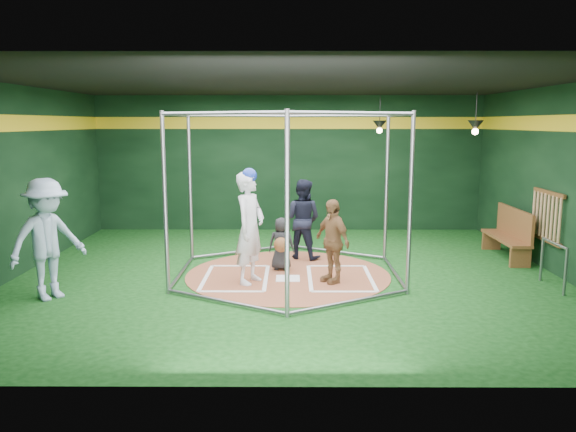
{
  "coord_description": "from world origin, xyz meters",
  "views": [
    {
      "loc": [
        0.05,
        -10.15,
        2.81
      ],
      "look_at": [
        0.0,
        0.1,
        1.1
      ],
      "focal_mm": 35.0,
      "sensor_mm": 36.0,
      "label": 1
    }
  ],
  "objects_px": {
    "dugout_bench": "(510,233)",
    "umpire": "(302,219)",
    "batter_figure": "(250,227)",
    "visitor_leopard": "(332,241)"
  },
  "relations": [
    {
      "from": "umpire",
      "to": "batter_figure",
      "type": "bearing_deg",
      "value": 86.72
    },
    {
      "from": "batter_figure",
      "to": "visitor_leopard",
      "type": "height_order",
      "value": "batter_figure"
    },
    {
      "from": "visitor_leopard",
      "to": "umpire",
      "type": "bearing_deg",
      "value": 161.76
    },
    {
      "from": "dugout_bench",
      "to": "umpire",
      "type": "bearing_deg",
      "value": -179.02
    },
    {
      "from": "batter_figure",
      "to": "umpire",
      "type": "distance_m",
      "value": 2.07
    },
    {
      "from": "visitor_leopard",
      "to": "dugout_bench",
      "type": "distance_m",
      "value": 4.28
    },
    {
      "from": "batter_figure",
      "to": "dugout_bench",
      "type": "xyz_separation_m",
      "value": [
        5.29,
        1.9,
        -0.48
      ]
    },
    {
      "from": "batter_figure",
      "to": "visitor_leopard",
      "type": "xyz_separation_m",
      "value": [
        1.44,
        0.04,
        -0.26
      ]
    },
    {
      "from": "umpire",
      "to": "dugout_bench",
      "type": "relative_size",
      "value": 0.92
    },
    {
      "from": "batter_figure",
      "to": "umpire",
      "type": "bearing_deg",
      "value": 62.36
    }
  ]
}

